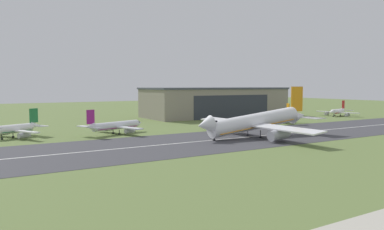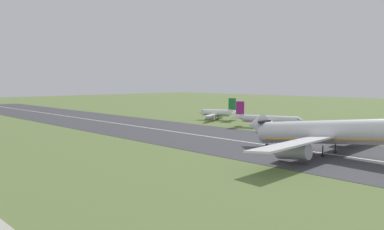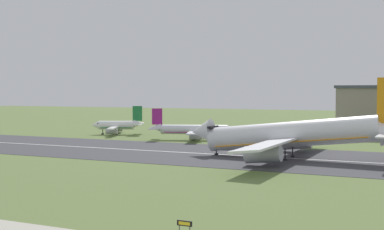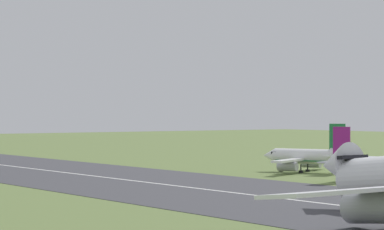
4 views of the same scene
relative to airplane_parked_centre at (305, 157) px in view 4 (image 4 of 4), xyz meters
The scene contains 3 objects.
runway_strip 59.87m from the airplane_parked_centre, 39.53° to the right, with size 454.41×40.12×0.06m, color #3D3D42.
runway_centreline 59.87m from the airplane_parked_centre, 39.53° to the right, with size 408.97×0.70×0.01m, color silver.
airplane_parked_centre is the anchor object (origin of this frame).
Camera 4 is at (82.84, 16.09, 11.92)m, focal length 85.00 mm.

